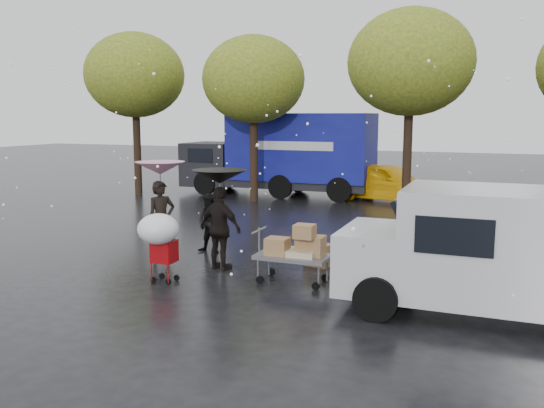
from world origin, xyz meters
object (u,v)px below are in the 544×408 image
at_px(yellow_taxi, 386,182).
at_px(person_pink, 162,220).
at_px(white_van, 495,250).
at_px(person_black, 220,228).
at_px(blue_truck, 283,154).
at_px(shopping_cart, 159,233).
at_px(vendor_cart, 296,249).

bearing_deg(yellow_taxi, person_pink, -179.34).
xyz_separation_m(person_pink, white_van, (7.48, -1.38, 0.22)).
bearing_deg(yellow_taxi, person_black, -170.47).
relative_size(person_pink, yellow_taxi, 0.41).
xyz_separation_m(person_pink, blue_truck, (-1.25, 11.52, 0.82)).
height_order(person_pink, yellow_taxi, person_pink).
bearing_deg(white_van, person_black, 170.23).
height_order(person_pink, shopping_cart, person_pink).
bearing_deg(blue_truck, vendor_cart, -68.05).
relative_size(person_black, shopping_cart, 1.28).
relative_size(shopping_cart, white_van, 0.30).
distance_m(person_black, yellow_taxi, 11.80).
relative_size(white_van, yellow_taxi, 1.07).
bearing_deg(shopping_cart, vendor_cart, 22.61).
distance_m(person_black, vendor_cart, 1.97).
bearing_deg(white_van, blue_truck, 124.11).
relative_size(person_pink, vendor_cart, 1.24).
bearing_deg(vendor_cart, person_pink, 168.14).
relative_size(person_black, blue_truck, 0.23).
height_order(vendor_cart, shopping_cart, shopping_cart).
height_order(white_van, yellow_taxi, white_van).
bearing_deg(blue_truck, yellow_taxi, -2.55).
bearing_deg(white_van, shopping_cart, -175.77).
xyz_separation_m(shopping_cart, blue_truck, (-2.38, 13.36, 0.69)).
relative_size(shopping_cart, blue_truck, 0.18).
bearing_deg(white_van, vendor_cart, 170.95).
relative_size(person_black, vendor_cart, 1.23).
bearing_deg(vendor_cart, yellow_taxi, 92.26).
relative_size(person_black, white_van, 0.38).
xyz_separation_m(person_black, vendor_cart, (1.93, -0.38, -0.21)).
distance_m(shopping_cart, yellow_taxi, 13.33).
relative_size(vendor_cart, white_van, 0.31).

